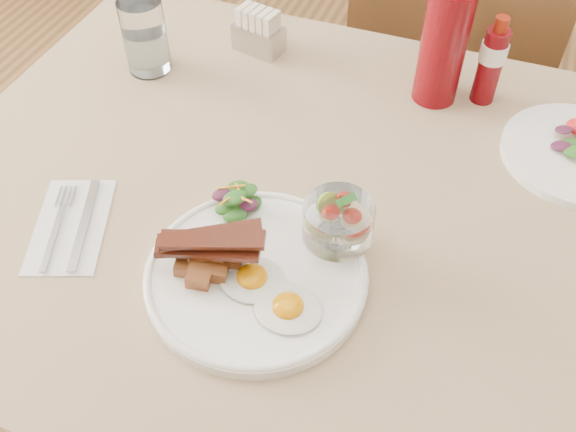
# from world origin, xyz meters

# --- Properties ---
(table) EXTENTS (1.33, 0.88, 0.75)m
(table) POSITION_xyz_m (0.00, 0.00, 0.66)
(table) COLOR #54391A
(table) RESTS_ON ground
(chair_far) EXTENTS (0.42, 0.42, 0.93)m
(chair_far) POSITION_xyz_m (0.00, 0.66, 0.52)
(chair_far) COLOR #54391A
(chair_far) RESTS_ON ground
(main_plate) EXTENTS (0.28, 0.28, 0.02)m
(main_plate) POSITION_xyz_m (-0.12, -0.17, 0.76)
(main_plate) COLOR white
(main_plate) RESTS_ON table
(fried_eggs) EXTENTS (0.15, 0.11, 0.02)m
(fried_eggs) POSITION_xyz_m (-0.09, -0.19, 0.77)
(fried_eggs) COLOR silver
(fried_eggs) RESTS_ON main_plate
(bacon_potato_pile) EXTENTS (0.14, 0.09, 0.06)m
(bacon_potato_pile) POSITION_xyz_m (-0.17, -0.18, 0.80)
(bacon_potato_pile) COLOR brown
(bacon_potato_pile) RESTS_ON main_plate
(side_salad) EXTENTS (0.07, 0.06, 0.04)m
(side_salad) POSITION_xyz_m (-0.18, -0.08, 0.78)
(side_salad) COLOR #1F5316
(side_salad) RESTS_ON main_plate
(fruit_cup) EXTENTS (0.09, 0.09, 0.09)m
(fruit_cup) POSITION_xyz_m (-0.04, -0.09, 0.82)
(fruit_cup) COLOR white
(fruit_cup) RESTS_ON main_plate
(ketchup_bottle) EXTENTS (0.08, 0.08, 0.21)m
(ketchup_bottle) POSITION_xyz_m (0.01, 0.29, 0.85)
(ketchup_bottle) COLOR #61050B
(ketchup_bottle) RESTS_ON table
(hot_sauce_bottle) EXTENTS (0.05, 0.05, 0.15)m
(hot_sauce_bottle) POSITION_xyz_m (0.09, 0.31, 0.82)
(hot_sauce_bottle) COLOR #61050B
(hot_sauce_bottle) RESTS_ON table
(sugar_caddy) EXTENTS (0.10, 0.07, 0.08)m
(sugar_caddy) POSITION_xyz_m (-0.31, 0.31, 0.79)
(sugar_caddy) COLOR #B5B4B9
(sugar_caddy) RESTS_ON table
(water_glass) EXTENTS (0.07, 0.07, 0.13)m
(water_glass) POSITION_xyz_m (-0.47, 0.19, 0.81)
(water_glass) COLOR white
(water_glass) RESTS_ON table
(napkin_cutlery) EXTENTS (0.15, 0.19, 0.01)m
(napkin_cutlery) POSITION_xyz_m (-0.39, -0.17, 0.75)
(napkin_cutlery) COLOR white
(napkin_cutlery) RESTS_ON table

